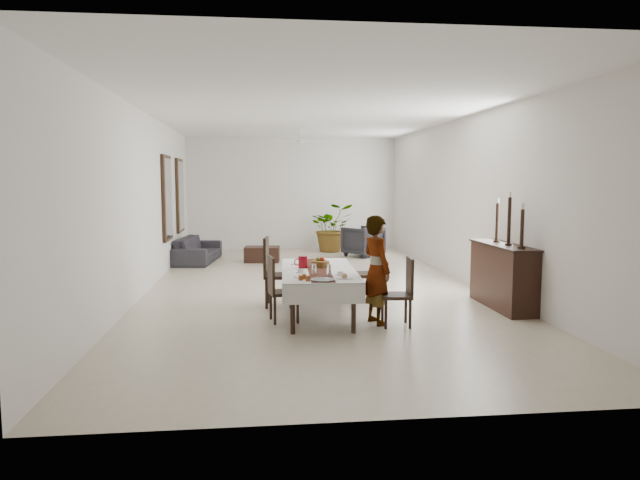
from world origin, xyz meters
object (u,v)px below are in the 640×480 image
Objects in this scene: dining_table_top at (318,271)px; sofa at (198,249)px; red_pitcher at (303,262)px; woman at (377,270)px; sideboard_body at (503,277)px.

dining_table_top is 1.04× the size of sofa.
dining_table_top is 0.29m from red_pitcher.
woman reaches higher than sideboard_body.
woman is at bearing -160.62° from sideboard_body.
sideboard_body is 7.71m from sofa.
sofa is at bearing 110.40° from red_pitcher.
woman is at bearing -147.41° from sofa.
sideboard_body is (3.13, 0.04, -0.29)m from red_pitcher.
red_pitcher is 6.09m from sofa.
dining_table_top is 6.29m from sofa.
sideboard_body is at bearing 0.74° from red_pitcher.
woman is (0.75, -0.58, 0.10)m from dining_table_top.
red_pitcher is 0.09× the size of sofa.
woman is at bearing -34.96° from dining_table_top.
sideboard_body reaches higher than sofa.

